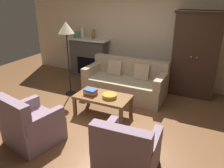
{
  "coord_description": "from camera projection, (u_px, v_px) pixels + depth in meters",
  "views": [
    {
      "loc": [
        1.85,
        -3.2,
        2.31
      ],
      "look_at": [
        -0.04,
        0.72,
        0.55
      ],
      "focal_mm": 35.97,
      "sensor_mm": 36.0,
      "label": 1
    }
  ],
  "objects": [
    {
      "name": "armchair_near_right",
      "position": [
        127.0,
        154.0,
        3.0
      ],
      "size": [
        0.81,
        0.81,
        0.88
      ],
      "color": "gray",
      "rests_on": "ground"
    },
    {
      "name": "fireplace",
      "position": [
        89.0,
        57.0,
        6.62
      ],
      "size": [
        1.26,
        0.48,
        1.12
      ],
      "color": "#4C4947",
      "rests_on": "ground"
    },
    {
      "name": "mantel_vase_cream",
      "position": [
        82.0,
        33.0,
        6.41
      ],
      "size": [
        0.1,
        0.1,
        0.31
      ],
      "primitive_type": "cylinder",
      "color": "beige",
      "rests_on": "fireplace"
    },
    {
      "name": "coffee_table",
      "position": [
        103.0,
        98.0,
        4.49
      ],
      "size": [
        1.1,
        0.6,
        0.42
      ],
      "color": "brown",
      "rests_on": "ground"
    },
    {
      "name": "book_stack",
      "position": [
        90.0,
        92.0,
        4.48
      ],
      "size": [
        0.26,
        0.19,
        0.12
      ],
      "color": "#B73833",
      "rests_on": "coffee_table"
    },
    {
      "name": "couch",
      "position": [
        125.0,
        83.0,
        5.38
      ],
      "size": [
        1.93,
        0.88,
        0.86
      ],
      "color": "tan",
      "rests_on": "ground"
    },
    {
      "name": "back_wall",
      "position": [
        143.0,
        31.0,
        5.89
      ],
      "size": [
        7.2,
        0.1,
        2.8
      ],
      "primitive_type": "cube",
      "color": "beige",
      "rests_on": "ground"
    },
    {
      "name": "armoire",
      "position": [
        196.0,
        55.0,
        5.21
      ],
      "size": [
        1.06,
        0.57,
        1.97
      ],
      "color": "#382319",
      "rests_on": "ground"
    },
    {
      "name": "ground_plane",
      "position": [
        97.0,
        124.0,
        4.29
      ],
      "size": [
        9.6,
        9.6,
        0.0
      ],
      "primitive_type": "plane",
      "color": "brown"
    },
    {
      "name": "mantel_vase_jade",
      "position": [
        77.0,
        35.0,
        6.52
      ],
      "size": [
        0.15,
        0.15,
        0.16
      ],
      "primitive_type": "cylinder",
      "color": "slate",
      "rests_on": "fireplace"
    },
    {
      "name": "mantel_vase_bronze",
      "position": [
        93.0,
        34.0,
        6.27
      ],
      "size": [
        0.09,
        0.09,
        0.26
      ],
      "primitive_type": "cylinder",
      "color": "olive",
      "rests_on": "fireplace"
    },
    {
      "name": "fruit_bowl",
      "position": [
        110.0,
        96.0,
        4.37
      ],
      "size": [
        0.28,
        0.28,
        0.07
      ],
      "primitive_type": "cylinder",
      "color": "orange",
      "rests_on": "coffee_table"
    },
    {
      "name": "armchair_near_left",
      "position": [
        31.0,
        126.0,
        3.65
      ],
      "size": [
        0.91,
        0.91,
        0.88
      ],
      "color": "gray",
      "rests_on": "ground"
    },
    {
      "name": "floor_lamp",
      "position": [
        66.0,
        32.0,
        5.01
      ],
      "size": [
        0.36,
        0.36,
        1.74
      ],
      "color": "black",
      "rests_on": "ground"
    }
  ]
}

